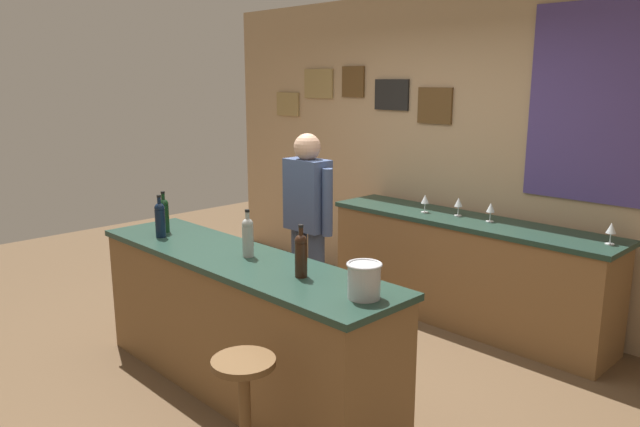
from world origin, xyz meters
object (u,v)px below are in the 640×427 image
Objects in this scene: bar_stool at (245,400)px; wine_bottle_c at (248,236)px; wine_bottle_a at (164,214)px; wine_bottle_b at (160,218)px; wine_glass_b at (459,203)px; wine_glass_a at (425,200)px; ice_bucket at (364,280)px; wine_bottle_d at (301,254)px; wine_glass_d at (611,229)px; bartender at (308,220)px; wine_glass_c at (491,208)px.

wine_bottle_c is (-0.74, 0.61, 0.60)m from bar_stool.
wine_bottle_c is (0.93, 0.06, 0.00)m from wine_bottle_a.
wine_glass_b is at bearing 64.20° from wine_bottle_b.
wine_glass_a is at bearing -161.90° from wine_glass_b.
wine_bottle_d is at bearing -179.94° from ice_bucket.
wine_glass_d is (1.47, 2.02, -0.05)m from wine_bottle_c.
wine_glass_d is at bearing 77.18° from ice_bucket.
wine_glass_a reaches higher than bar_stool.
wine_glass_d is (0.47, 2.05, -0.01)m from ice_bucket.
bar_stool is at bearing -105.68° from wine_glass_d.
wine_bottle_a is 0.93m from wine_bottle_c.
bar_stool is 2.22× the size of wine_bottle_c.
bartender is at bearing 69.40° from wine_bottle_b.
wine_bottle_c is 2.50m from wine_glass_d.
bartender is 2.20m from wine_glass_d.
wine_glass_d is (0.74, 2.63, 0.55)m from bar_stool.
wine_bottle_d reaches higher than wine_glass_d.
wine_glass_b is at bearing 18.10° from wine_glass_a.
bar_stool is 1.73m from wine_bottle_b.
wine_bottle_c is at bearing 10.23° from wine_bottle_b.
wine_glass_c is (0.96, 1.12, 0.07)m from bartender.
wine_glass_a is at bearing 69.77° from bartender.
wine_bottle_c is at bearing -104.70° from wine_glass_c.
wine_bottle_a is at bearing -176.60° from wine_bottle_c.
wine_bottle_b is at bearing -169.77° from wine_bottle_c.
wine_glass_b is (1.16, 2.09, -0.05)m from wine_bottle_a.
ice_bucket is at bearing -102.82° from wine_glass_d.
wine_bottle_d is 1.97× the size of wine_glass_c.
wine_bottle_b is 1.00× the size of wine_bottle_c.
wine_glass_c is (1.46, 2.09, -0.05)m from wine_bottle_a.
bar_stool is 1.85m from wine_bottle_a.
wine_bottle_b reaches higher than wine_glass_c.
wine_bottle_d reaches higher than wine_glass_a.
bar_stool is 4.39× the size of wine_glass_a.
wine_bottle_d is (0.53, -0.03, 0.00)m from wine_bottle_c.
ice_bucket is at bearing 3.65° from wine_bottle_b.
wine_bottle_a is 1.97× the size of wine_glass_d.
wine_bottle_b is 2.43m from wine_glass_b.
wine_bottle_d is (1.35, 0.12, 0.00)m from wine_bottle_b.
wine_bottle_a and wine_bottle_d have the same top height.
wine_bottle_d is 1.63× the size of ice_bucket.
bartender reaches higher than wine_bottle_d.
bartender reaches higher than wine_bottle_a.
bar_stool is at bearing -18.39° from wine_bottle_a.
wine_bottle_a reaches higher than wine_glass_b.
bartender is at bearing -110.23° from wine_glass_a.
wine_glass_d is at bearing 53.87° from wine_bottle_c.
bartender is 5.29× the size of wine_bottle_b.
bar_stool is 0.85m from ice_bucket.
wine_glass_c is at bearing 94.37° from bar_stool.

